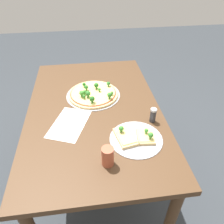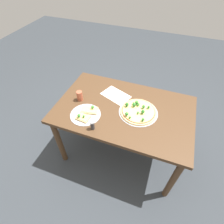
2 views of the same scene
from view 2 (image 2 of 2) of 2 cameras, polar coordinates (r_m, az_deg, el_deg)
The scene contains 7 objects.
ground_plane at distance 2.32m, azimuth 3.04°, elevation -11.96°, with size 8.00×8.00×0.00m, color #33383D.
dining_table at distance 1.80m, azimuth 3.84°, elevation -0.85°, with size 1.35×0.85×0.75m.
pizza_tray_whole at distance 1.70m, azimuth 8.51°, elevation 0.28°, with size 0.38×0.38×0.07m.
pizza_tray_slice at distance 1.68m, azimuth -8.44°, elevation -0.51°, with size 0.29×0.29×0.06m.
drinking_cup at distance 1.82m, azimuth -10.50°, elevation 5.21°, with size 0.06×0.06×0.10m, color #AD5138.
condiment_shaker at distance 1.53m, azimuth -6.41°, elevation -4.31°, with size 0.04×0.04×0.09m.
paper_menu at distance 1.87m, azimuth 1.24°, elevation 5.49°, with size 0.29×0.18×0.00m, color white.
Camera 2 is at (0.31, -1.19, 1.97)m, focal length 28.00 mm.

